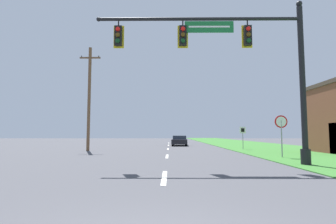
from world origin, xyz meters
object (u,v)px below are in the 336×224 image
at_px(stop_sign, 281,127).
at_px(route_sign_post, 243,133).
at_px(signal_mast, 244,60).
at_px(utility_pole_near, 89,97).
at_px(car_ahead, 180,141).

height_order(stop_sign, route_sign_post, stop_sign).
height_order(signal_mast, utility_pole_near, utility_pole_near).
xyz_separation_m(signal_mast, car_ahead, (-2.32, 20.01, -4.29)).
xyz_separation_m(route_sign_post, utility_pole_near, (-13.62, -1.68, 3.11)).
xyz_separation_m(car_ahead, utility_pole_near, (-8.15, -9.82, 4.03)).
height_order(signal_mast, route_sign_post, signal_mast).
height_order(signal_mast, car_ahead, signal_mast).
bearing_deg(route_sign_post, signal_mast, -104.89).
height_order(car_ahead, stop_sign, stop_sign).
xyz_separation_m(signal_mast, utility_pole_near, (-10.47, 10.19, -0.26)).
bearing_deg(route_sign_post, utility_pole_near, -172.98).
bearing_deg(signal_mast, stop_sign, 48.71).
bearing_deg(utility_pole_near, stop_sign, -25.65).
relative_size(signal_mast, route_sign_post, 4.91).
bearing_deg(stop_sign, utility_pole_near, 154.35).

